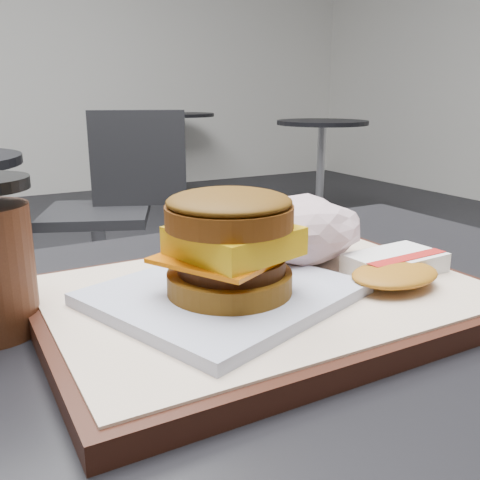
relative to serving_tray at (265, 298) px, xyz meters
name	(u,v)px	position (x,y,z in m)	size (l,w,h in m)	color
serving_tray	(265,298)	(0.00, 0.00, 0.00)	(0.38, 0.28, 0.02)	black
breakfast_sandwich	(228,256)	(-0.04, -0.01, 0.05)	(0.23, 0.22, 0.09)	silver
hash_brown	(395,268)	(0.12, -0.04, 0.02)	(0.12, 0.09, 0.02)	white
crumpled_wrapper	(293,230)	(0.06, 0.05, 0.04)	(0.15, 0.12, 0.06)	silver
neighbor_chair	(112,201)	(0.37, 1.82, -0.27)	(0.66, 0.55, 0.88)	#96959A
bg_table_near	(321,147)	(2.21, 2.79, -0.22)	(0.66, 0.66, 0.75)	black
bg_table_far	(180,133)	(1.81, 4.49, -0.22)	(0.66, 0.66, 0.75)	black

